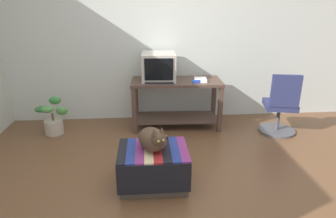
% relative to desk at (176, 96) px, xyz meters
% --- Properties ---
extents(ground_plane, '(14.00, 14.00, 0.00)m').
position_rel_desk_xyz_m(ground_plane, '(-0.21, -1.60, -0.49)').
color(ground_plane, brown).
extents(back_wall, '(8.00, 0.10, 2.60)m').
position_rel_desk_xyz_m(back_wall, '(-0.21, 0.45, 0.81)').
color(back_wall, silver).
rests_on(back_wall, ground_plane).
extents(desk, '(1.32, 0.62, 0.72)m').
position_rel_desk_xyz_m(desk, '(0.00, 0.00, 0.00)').
color(desk, '#4C382D').
rests_on(desk, ground_plane).
extents(tv_monitor, '(0.50, 0.53, 0.39)m').
position_rel_desk_xyz_m(tv_monitor, '(-0.25, 0.07, 0.42)').
color(tv_monitor, '#BCB7A8').
rests_on(tv_monitor, desk).
extents(keyboard, '(0.41, 0.19, 0.02)m').
position_rel_desk_xyz_m(keyboard, '(-0.25, -0.12, 0.24)').
color(keyboard, black).
rests_on(keyboard, desk).
extents(book, '(0.20, 0.28, 0.03)m').
position_rel_desk_xyz_m(book, '(0.34, -0.06, 0.25)').
color(book, white).
rests_on(book, desk).
extents(ottoman_with_blanket, '(0.70, 0.56, 0.40)m').
position_rel_desk_xyz_m(ottoman_with_blanket, '(-0.39, -1.50, -0.29)').
color(ottoman_with_blanket, '#4C4238').
rests_on(ottoman_with_blanket, ground_plane).
extents(cat, '(0.38, 0.47, 0.29)m').
position_rel_desk_xyz_m(cat, '(-0.39, -1.50, 0.03)').
color(cat, '#473323').
rests_on(cat, ottoman_with_blanket).
extents(potted_plant, '(0.46, 0.37, 0.52)m').
position_rel_desk_xyz_m(potted_plant, '(-1.78, -0.14, -0.27)').
color(potted_plant, '#B7A893').
rests_on(potted_plant, ground_plane).
extents(office_chair, '(0.52, 0.52, 0.89)m').
position_rel_desk_xyz_m(office_chair, '(1.44, -0.38, -0.10)').
color(office_chair, '#4C4C51').
rests_on(office_chair, ground_plane).
extents(stapler, '(0.11, 0.04, 0.04)m').
position_rel_desk_xyz_m(stapler, '(0.26, -0.16, 0.25)').
color(stapler, '#2342B7').
rests_on(stapler, desk).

